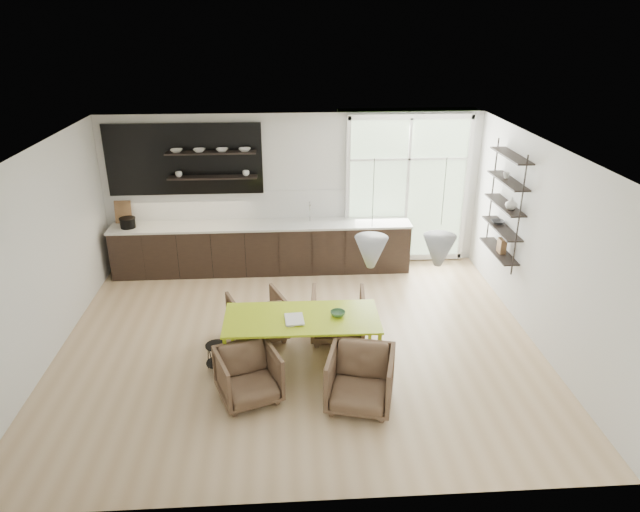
{
  "coord_description": "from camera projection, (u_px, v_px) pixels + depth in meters",
  "views": [
    {
      "loc": [
        -0.15,
        -7.31,
        4.52
      ],
      "look_at": [
        0.35,
        0.6,
        1.15
      ],
      "focal_mm": 32.0,
      "sensor_mm": 36.0,
      "label": 1
    }
  ],
  "objects": [
    {
      "name": "armchair_back_left",
      "position": [
        257.0,
        317.0,
        8.51
      ],
      "size": [
        0.98,
        0.99,
        0.7
      ],
      "primitive_type": "imported",
      "rotation": [
        0.0,
        0.0,
        3.51
      ],
      "color": "brown",
      "rests_on": "ground"
    },
    {
      "name": "kitchen_run",
      "position": [
        257.0,
        241.0,
        10.69
      ],
      "size": [
        5.54,
        0.69,
        2.75
      ],
      "color": "black",
      "rests_on": "ground"
    },
    {
      "name": "table_bowl",
      "position": [
        338.0,
        313.0,
        7.69
      ],
      "size": [
        0.24,
        0.24,
        0.06
      ],
      "primitive_type": "imported",
      "rotation": [
        0.0,
        0.0,
        -0.21
      ],
      "color": "#437149",
      "rests_on": "dining_table"
    },
    {
      "name": "armchair_front_left",
      "position": [
        248.0,
        375.0,
        7.15
      ],
      "size": [
        0.94,
        0.95,
        0.68
      ],
      "primitive_type": "imported",
      "rotation": [
        0.0,
        0.0,
        0.36
      ],
      "color": "brown",
      "rests_on": "ground"
    },
    {
      "name": "table_book",
      "position": [
        285.0,
        320.0,
        7.55
      ],
      "size": [
        0.27,
        0.35,
        0.03
      ],
      "primitive_type": "imported",
      "rotation": [
        0.0,
        0.0,
        0.07
      ],
      "color": "white",
      "rests_on": "dining_table"
    },
    {
      "name": "armchair_back_right",
      "position": [
        338.0,
        315.0,
        8.54
      ],
      "size": [
        0.86,
        0.88,
        0.74
      ],
      "primitive_type": "imported",
      "rotation": [
        0.0,
        0.0,
        3.05
      ],
      "color": "brown",
      "rests_on": "ground"
    },
    {
      "name": "right_shelving",
      "position": [
        505.0,
        208.0,
        9.12
      ],
      "size": [
        0.26,
        1.22,
        1.9
      ],
      "color": "black",
      "rests_on": "ground"
    },
    {
      "name": "room",
      "position": [
        332.0,
        225.0,
        8.96
      ],
      "size": [
        7.02,
        6.01,
        2.91
      ],
      "color": "#D2B087",
      "rests_on": "ground"
    },
    {
      "name": "dining_table",
      "position": [
        302.0,
        321.0,
        7.68
      ],
      "size": [
        2.1,
        0.96,
        0.76
      ],
      "rotation": [
        0.0,
        0.0,
        -0.01
      ],
      "color": "#ADC918",
      "rests_on": "ground"
    },
    {
      "name": "wire_stool",
      "position": [
        217.0,
        354.0,
        7.77
      ],
      "size": [
        0.31,
        0.31,
        0.39
      ],
      "rotation": [
        0.0,
        0.0,
        -0.4
      ],
      "color": "black",
      "rests_on": "ground"
    },
    {
      "name": "armchair_front_right",
      "position": [
        360.0,
        379.0,
        7.02
      ],
      "size": [
        0.96,
        0.98,
        0.74
      ],
      "primitive_type": "imported",
      "rotation": [
        0.0,
        0.0,
        -0.25
      ],
      "color": "brown",
      "rests_on": "ground"
    }
  ]
}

